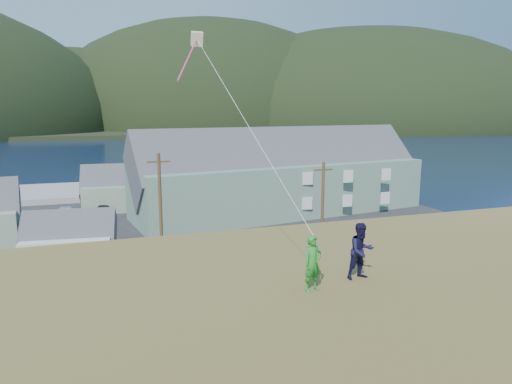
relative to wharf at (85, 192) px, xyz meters
The scene contains 14 objects.
ground 40.45m from the wharf, 81.47° to the right, with size 900.00×900.00×0.00m, color #0A1638.
grass_strip 42.43m from the wharf, 81.87° to the right, with size 110.00×8.00×0.10m, color #4C3D19.
waterfront_lot 23.77m from the wharf, 75.38° to the right, with size 72.00×36.00×0.12m, color #28282B.
wharf is the anchor object (origin of this frame).
far_shore 290.06m from the wharf, 88.81° to the left, with size 900.00×320.00×2.00m, color black.
far_hills 242.97m from the wharf, 80.14° to the left, with size 760.00×265.00×143.00m.
lodge 31.30m from the wharf, 41.52° to the right, with size 36.61×15.36×12.49m.
shed_white 33.62m from the wharf, 89.61° to the right, with size 7.43×5.37×5.52m.
shed_palegreen_far 13.61m from the wharf, 66.86° to the right, with size 10.68×6.58×6.92m.
utility_poles 38.92m from the wharf, 84.34° to the right, with size 31.96×0.24×9.75m.
parked_cars 18.99m from the wharf, 97.24° to the right, with size 24.17×11.48×1.50m.
kite_flyer_green 60.75m from the wharf, 81.71° to the right, with size 0.59×0.39×1.61m, color #238027.
kite_flyer_navy 60.65m from the wharf, 79.95° to the right, with size 0.84×0.66×1.73m, color black.
kite_rig 54.78m from the wharf, 82.44° to the right, with size 1.48×4.01×9.97m.
Camera 1 is at (-2.67, -30.84, 12.25)m, focal length 32.00 mm.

